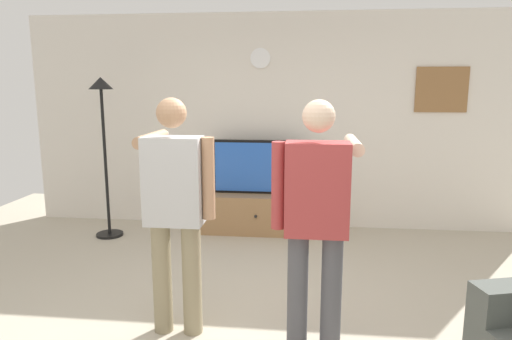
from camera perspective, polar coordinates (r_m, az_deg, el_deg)
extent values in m
cube|color=silver|center=(5.88, 2.43, 5.99)|extent=(6.40, 0.10, 2.70)
cube|color=#997047|center=(5.75, 0.23, -5.34)|extent=(1.46, 0.47, 0.48)
sphere|color=black|center=(5.51, -0.05, -5.82)|extent=(0.04, 0.04, 0.04)
cube|color=black|center=(5.67, 0.29, 0.40)|extent=(1.13, 0.06, 0.67)
cube|color=blue|center=(5.64, 0.25, 0.34)|extent=(1.07, 0.01, 0.61)
cylinder|color=white|center=(5.83, 0.55, 13.77)|extent=(0.25, 0.03, 0.25)
cube|color=olive|center=(6.02, 22.13, 9.27)|extent=(0.61, 0.04, 0.54)
cylinder|color=black|center=(5.94, -17.76, -7.64)|extent=(0.32, 0.32, 0.03)
cylinder|color=black|center=(5.73, -18.25, 0.80)|extent=(0.04, 0.04, 1.74)
cone|color=black|center=(5.65, -18.81, 10.21)|extent=(0.28, 0.28, 0.14)
cylinder|color=gray|center=(3.53, -11.63, -13.03)|extent=(0.14, 0.14, 0.84)
cylinder|color=gray|center=(3.47, -7.99, -13.33)|extent=(0.14, 0.14, 0.84)
cube|color=#B7B7B7|center=(3.28, -10.23, -1.36)|extent=(0.41, 0.22, 0.63)
sphere|color=tan|center=(3.21, -10.51, 7.02)|extent=(0.21, 0.21, 0.21)
cylinder|color=tan|center=(3.58, -12.90, 3.83)|extent=(0.09, 0.58, 0.09)
cube|color=white|center=(3.89, -11.36, 4.40)|extent=(0.04, 0.12, 0.04)
cylinder|color=tan|center=(3.21, -5.96, -1.06)|extent=(0.09, 0.09, 0.58)
cylinder|color=#4C4C51|center=(3.24, 5.19, -15.06)|extent=(0.14, 0.14, 0.85)
cylinder|color=#4C4C51|center=(3.24, 9.37, -15.12)|extent=(0.14, 0.14, 0.85)
cube|color=#A53838|center=(2.99, 7.61, -2.38)|extent=(0.41, 0.22, 0.61)
sphere|color=beige|center=(2.93, 7.83, 6.67)|extent=(0.21, 0.21, 0.21)
cylinder|color=#A53838|center=(2.99, 2.79, -1.96)|extent=(0.09, 0.09, 0.58)
cylinder|color=beige|center=(3.25, 12.07, 3.11)|extent=(0.09, 0.58, 0.09)
cube|color=white|center=(3.57, 11.57, 3.78)|extent=(0.04, 0.12, 0.04)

